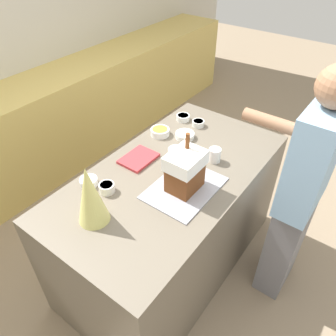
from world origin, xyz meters
TOP-DOWN VIEW (x-y plane):
  - ground_plane at (0.00, 0.00)m, footprint 12.00×12.00m
  - back_cabinet_block at (0.00, 1.69)m, footprint 6.00×0.60m
  - kitchen_island at (0.00, 0.00)m, footprint 1.63×0.86m
  - baking_tray at (-0.07, -0.14)m, footprint 0.46×0.34m
  - gingerbread_house at (-0.07, -0.14)m, footprint 0.22×0.17m
  - decorative_tree at (-0.55, 0.10)m, footprint 0.16×0.16m
  - candy_bowl_near_tray_left at (-0.38, 0.32)m, footprint 0.10×0.10m
  - candy_bowl_front_corner at (0.30, 0.32)m, footprint 0.13×0.13m
  - candy_bowl_behind_tray at (-0.36, 0.20)m, footprint 0.09×0.09m
  - candy_bowl_far_left at (0.56, 0.30)m, footprint 0.10×0.10m
  - candy_bowl_near_tray_right at (0.16, 0.08)m, footprint 0.10×0.10m
  - candy_bowl_beside_tree at (0.56, 0.16)m, footprint 0.09×0.09m
  - candy_bowl_center_rear at (0.37, 0.15)m, footprint 0.13×0.13m
  - cookbook at (-0.02, 0.25)m, footprint 0.23×0.18m
  - mug at (0.26, -0.15)m, footprint 0.08×0.08m
  - person at (0.33, -0.70)m, footprint 0.43×0.54m

SIDE VIEW (x-z plane):
  - ground_plane at x=0.00m, z-range 0.00..0.00m
  - kitchen_island at x=0.00m, z-range 0.00..0.88m
  - back_cabinet_block at x=0.00m, z-range 0.00..0.93m
  - person at x=0.33m, z-range 0.03..1.66m
  - baking_tray at x=-0.07m, z-range 0.88..0.89m
  - cookbook at x=-0.02m, z-range 0.88..0.90m
  - candy_bowl_center_rear at x=0.37m, z-range 0.88..0.92m
  - candy_bowl_far_left at x=0.56m, z-range 0.88..0.93m
  - candy_bowl_beside_tree at x=0.56m, z-range 0.88..0.93m
  - candy_bowl_near_tray_left at x=-0.38m, z-range 0.88..0.93m
  - candy_bowl_front_corner at x=0.30m, z-range 0.88..0.93m
  - candy_bowl_near_tray_right at x=0.16m, z-range 0.89..0.94m
  - candy_bowl_behind_tray at x=-0.36m, z-range 0.89..0.94m
  - mug at x=0.26m, z-range 0.88..0.97m
  - gingerbread_house at x=-0.07m, z-range 0.85..1.18m
  - decorative_tree at x=-0.55m, z-range 0.88..1.23m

